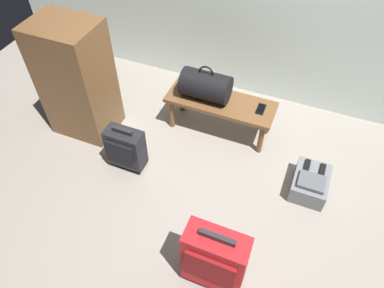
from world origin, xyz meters
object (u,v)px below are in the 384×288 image
object	(u,v)px
side_cabinet	(77,80)
backpack_grey	(310,183)
suitcase_small_charcoal	(125,148)
bench	(220,105)
cell_phone	(261,109)
suitcase_upright_red	(215,259)
duffel_bag_black	(206,85)

from	to	relation	value
side_cabinet	backpack_grey	bearing A→B (deg)	0.96
suitcase_small_charcoal	side_cabinet	bearing A→B (deg)	153.37
bench	cell_phone	world-z (taller)	cell_phone
suitcase_small_charcoal	side_cabinet	size ratio (longest dim) A/B	0.42
cell_phone	suitcase_small_charcoal	bearing A→B (deg)	-141.48
suitcase_upright_red	backpack_grey	bearing A→B (deg)	64.70
suitcase_small_charcoal	duffel_bag_black	bearing A→B (deg)	59.13
cell_phone	suitcase_small_charcoal	world-z (taller)	suitcase_small_charcoal
cell_phone	suitcase_upright_red	xyz separation A→B (m)	(0.09, -1.45, -0.05)
duffel_bag_black	side_cabinet	xyz separation A→B (m)	(-1.06, -0.43, 0.05)
bench	duffel_bag_black	xyz separation A→B (m)	(-0.15, 0.00, 0.19)
duffel_bag_black	side_cabinet	world-z (taller)	side_cabinet
backpack_grey	suitcase_small_charcoal	bearing A→B (deg)	-167.35
bench	cell_phone	bearing A→B (deg)	3.94
bench	backpack_grey	distance (m)	1.04
backpack_grey	cell_phone	bearing A→B (deg)	143.76
bench	suitcase_small_charcoal	xyz separation A→B (m)	(-0.59, -0.74, -0.07)
suitcase_upright_red	side_cabinet	size ratio (longest dim) A/B	0.57
cell_phone	suitcase_upright_red	bearing A→B (deg)	-86.51
bench	suitcase_small_charcoal	size ratio (longest dim) A/B	2.17
duffel_bag_black	side_cabinet	bearing A→B (deg)	-157.83
suitcase_upright_red	backpack_grey	world-z (taller)	suitcase_upright_red
side_cabinet	duffel_bag_black	bearing A→B (deg)	22.17
cell_phone	duffel_bag_black	bearing A→B (deg)	-177.20
backpack_grey	side_cabinet	distance (m)	2.20
duffel_bag_black	backpack_grey	xyz separation A→B (m)	(1.09, -0.39, -0.40)
bench	cell_phone	xyz separation A→B (m)	(0.37, 0.03, 0.06)
suitcase_upright_red	suitcase_small_charcoal	distance (m)	1.25
duffel_bag_black	backpack_grey	bearing A→B (deg)	-19.88
bench	duffel_bag_black	bearing A→B (deg)	180.00
cell_phone	backpack_grey	bearing A→B (deg)	-36.24
suitcase_small_charcoal	backpack_grey	bearing A→B (deg)	12.65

